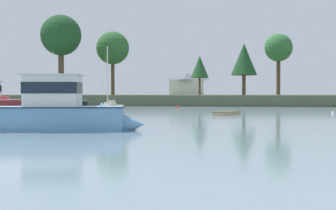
% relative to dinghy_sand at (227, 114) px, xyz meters
% --- Properties ---
extents(ground_plane, '(400.00, 400.00, 0.00)m').
position_rel_dinghy_sand_xyz_m(ground_plane, '(-4.23, -30.37, -0.11)').
color(ground_plane, gray).
extents(far_shore_bank, '(166.75, 55.95, 1.68)m').
position_rel_dinghy_sand_xyz_m(far_shore_bank, '(-4.23, 55.62, 0.73)').
color(far_shore_bank, '#4C563D').
rests_on(far_shore_bank, ground).
extents(dinghy_sand, '(2.56, 3.28, 0.43)m').
position_rel_dinghy_sand_xyz_m(dinghy_sand, '(0.00, 0.00, 0.00)').
color(dinghy_sand, tan).
rests_on(dinghy_sand, ground).
extents(cruiser_skyblue, '(9.70, 4.40, 5.00)m').
position_rel_dinghy_sand_xyz_m(cruiser_skyblue, '(-8.05, -18.36, 0.54)').
color(cruiser_skyblue, '#669ECC').
rests_on(cruiser_skyblue, ground).
extents(sailboat_cream, '(2.20, 6.18, 7.91)m').
position_rel_dinghy_sand_xyz_m(sailboat_cream, '(-14.48, 12.38, 0.06)').
color(sailboat_cream, beige).
rests_on(sailboat_cream, ground).
extents(cruiser_black, '(8.64, 7.69, 4.80)m').
position_rel_dinghy_sand_xyz_m(cruiser_black, '(-24.29, 21.48, 0.48)').
color(cruiser_black, black).
rests_on(cruiser_black, ground).
extents(mooring_buoy_red, '(0.39, 0.39, 0.44)m').
position_rel_dinghy_sand_xyz_m(mooring_buoy_red, '(-7.55, 21.96, -0.04)').
color(mooring_buoy_red, red).
rests_on(mooring_buoy_red, ground).
extents(mooring_buoy_white, '(0.33, 0.33, 0.38)m').
position_rel_dinghy_sand_xyz_m(mooring_buoy_white, '(9.91, 4.55, -0.05)').
color(mooring_buoy_white, white).
rests_on(mooring_buoy_white, ground).
extents(mooring_buoy_orange, '(0.48, 0.48, 0.53)m').
position_rel_dinghy_sand_xyz_m(mooring_buoy_orange, '(-11.78, -11.43, -0.03)').
color(mooring_buoy_orange, orange).
rests_on(mooring_buoy_orange, ground).
extents(shore_tree_right, '(5.81, 5.81, 12.79)m').
position_rel_dinghy_sand_xyz_m(shore_tree_right, '(8.87, 57.49, 11.30)').
color(shore_tree_right, brown).
rests_on(shore_tree_right, far_shore_bank).
extents(shore_tree_center_left, '(7.11, 7.11, 14.05)m').
position_rel_dinghy_sand_xyz_m(shore_tree_center_left, '(-30.04, 35.60, 11.93)').
color(shore_tree_center_left, brown).
rests_on(shore_tree_center_left, far_shore_bank).
extents(shore_tree_left, '(4.55, 4.55, 9.06)m').
position_rel_dinghy_sand_xyz_m(shore_tree_left, '(1.67, 40.54, 7.79)').
color(shore_tree_left, brown).
rests_on(shore_tree_left, far_shore_bank).
extents(shore_tree_left_mid, '(3.55, 3.55, 7.70)m').
position_rel_dinghy_sand_xyz_m(shore_tree_left_mid, '(-6.88, 49.18, 7.06)').
color(shore_tree_left_mid, brown).
rests_on(shore_tree_left_mid, far_shore_bank).
extents(shore_tree_right_mid, '(6.11, 6.11, 11.82)m').
position_rel_dinghy_sand_xyz_m(shore_tree_right_mid, '(-22.47, 41.90, 10.26)').
color(shore_tree_right_mid, brown).
rests_on(shore_tree_right_mid, far_shore_bank).
extents(cottage_near_water, '(8.10, 7.57, 5.16)m').
position_rel_dinghy_sand_xyz_m(cottage_near_water, '(-11.80, 69.08, 4.24)').
color(cottage_near_water, silver).
rests_on(cottage_near_water, far_shore_bank).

